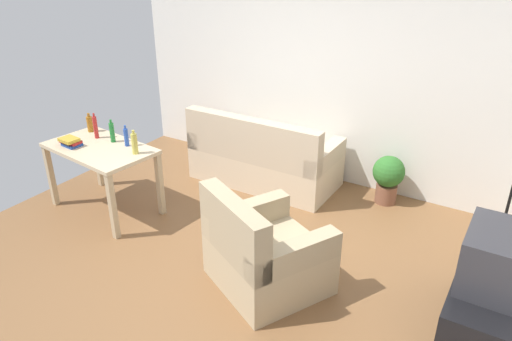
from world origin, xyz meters
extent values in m
cube|color=brown|center=(0.00, 0.00, -0.01)|extent=(5.20, 4.40, 0.02)
cube|color=silver|center=(0.00, 2.20, 1.35)|extent=(5.20, 0.10, 2.70)
cube|color=beige|center=(-0.47, 1.65, 0.20)|extent=(1.77, 0.84, 0.40)
cube|color=#C0AD91|center=(-0.47, 1.31, 0.66)|extent=(1.77, 0.16, 0.52)
cube|color=#C8B597|center=(0.34, 1.65, 0.51)|extent=(0.16, 0.84, 0.22)
cube|color=#C8B597|center=(-1.27, 1.65, 0.51)|extent=(0.16, 0.84, 0.22)
cube|color=black|center=(2.25, 0.24, 0.24)|extent=(0.44, 1.10, 0.48)
cube|color=#2D2D33|center=(2.25, 0.24, 0.70)|extent=(0.40, 0.60, 0.44)
cylinder|color=black|center=(2.25, 1.51, 0.01)|extent=(0.26, 0.26, 0.03)
cube|color=#C6B28E|center=(-1.63, 0.11, 0.74)|extent=(1.27, 0.84, 0.04)
cube|color=tan|center=(-2.22, -0.13, 0.36)|extent=(0.07, 0.07, 0.72)
cube|color=tan|center=(-1.11, -0.26, 0.36)|extent=(0.07, 0.07, 0.72)
cube|color=tan|center=(-2.15, 0.49, 0.36)|extent=(0.07, 0.07, 0.72)
cube|color=tan|center=(-1.03, 0.35, 0.36)|extent=(0.07, 0.07, 0.72)
cylinder|color=brown|center=(1.01, 1.90, 0.11)|extent=(0.24, 0.24, 0.22)
sphere|color=#2D6B28|center=(1.01, 1.90, 0.39)|extent=(0.36, 0.36, 0.36)
cube|color=tan|center=(0.57, -0.07, 0.20)|extent=(1.18, 1.16, 0.40)
cube|color=tan|center=(0.42, -0.37, 0.66)|extent=(0.87, 0.55, 0.52)
cube|color=tan|center=(0.90, -0.23, 0.51)|extent=(0.52, 0.82, 0.22)
cube|color=tan|center=(0.25, 0.10, 0.51)|extent=(0.52, 0.82, 0.22)
cylinder|color=#9E6019|center=(-2.05, 0.38, 0.85)|extent=(0.07, 0.07, 0.18)
cylinder|color=#9E6019|center=(-2.05, 0.38, 0.96)|extent=(0.03, 0.03, 0.04)
cylinder|color=#AD2323|center=(-1.84, 0.28, 0.88)|extent=(0.05, 0.05, 0.25)
cylinder|color=#AD2323|center=(-1.84, 0.28, 1.03)|extent=(0.02, 0.02, 0.04)
cylinder|color=#1E722D|center=(-1.60, 0.29, 0.87)|extent=(0.05, 0.05, 0.22)
cylinder|color=#1E722D|center=(-1.60, 0.29, 1.00)|extent=(0.02, 0.02, 0.04)
cylinder|color=#2347A3|center=(-1.39, 0.29, 0.86)|extent=(0.05, 0.05, 0.19)
cylinder|color=#2347A3|center=(-1.39, 0.29, 0.97)|extent=(0.02, 0.02, 0.04)
cylinder|color=#BCB24C|center=(-1.17, 0.18, 0.87)|extent=(0.06, 0.06, 0.22)
cylinder|color=#BCB24C|center=(-1.17, 0.18, 1.00)|extent=(0.03, 0.03, 0.04)
cube|color=navy|center=(-1.89, -0.02, 0.78)|extent=(0.21, 0.17, 0.03)
cube|color=maroon|center=(-1.91, -0.02, 0.81)|extent=(0.23, 0.12, 0.03)
cube|color=#B7932D|center=(-1.90, -0.04, 0.84)|extent=(0.21, 0.17, 0.03)
camera|label=1|loc=(2.27, -3.06, 2.75)|focal=33.76mm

